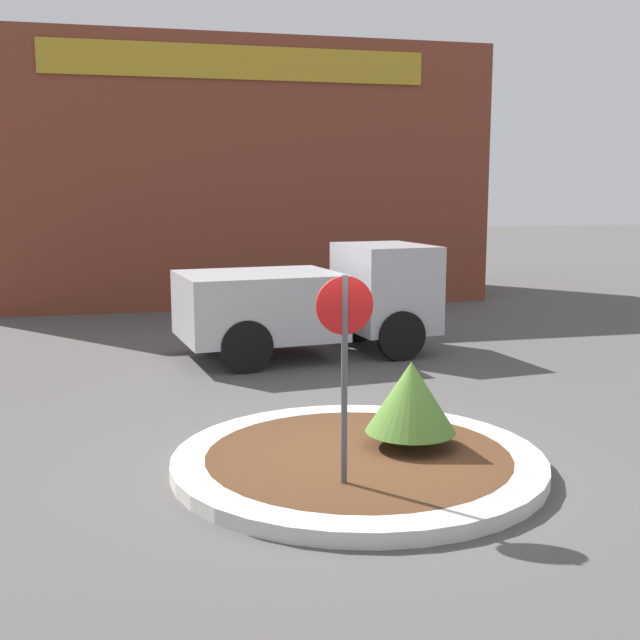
{
  "coord_description": "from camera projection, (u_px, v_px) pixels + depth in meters",
  "views": [
    {
      "loc": [
        -2.67,
        -9.04,
        3.38
      ],
      "look_at": [
        0.23,
        2.94,
        1.37
      ],
      "focal_mm": 45.0,
      "sensor_mm": 36.0,
      "label": 1
    }
  ],
  "objects": [
    {
      "name": "ground_plane",
      "position": [
        358.0,
        468.0,
        9.84
      ],
      "size": [
        120.0,
        120.0,
        0.0
      ],
      "primitive_type": "plane",
      "color": "#514F4C"
    },
    {
      "name": "stop_sign",
      "position": [
        344.0,
        348.0,
        8.62
      ],
      "size": [
        0.63,
        0.07,
        2.49
      ],
      "color": "#4C4C51",
      "rests_on": "ground_plane"
    },
    {
      "name": "utility_truck",
      "position": [
        312.0,
        299.0,
        16.39
      ],
      "size": [
        5.37,
        2.94,
        2.24
      ],
      "rotation": [
        0.0,
        0.0,
        0.12
      ],
      "color": "#B2B2B7",
      "rests_on": "ground_plane"
    },
    {
      "name": "traffic_island",
      "position": [
        358.0,
        461.0,
        9.83
      ],
      "size": [
        4.57,
        4.57,
        0.18
      ],
      "color": "beige",
      "rests_on": "ground_plane"
    },
    {
      "name": "storefront_building",
      "position": [
        227.0,
        176.0,
        25.22
      ],
      "size": [
        15.05,
        6.07,
        7.61
      ],
      "color": "brown",
      "rests_on": "ground_plane"
    },
    {
      "name": "island_shrub",
      "position": [
        411.0,
        397.0,
        10.02
      ],
      "size": [
        1.14,
        1.14,
        1.09
      ],
      "color": "brown",
      "rests_on": "traffic_island"
    }
  ]
}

